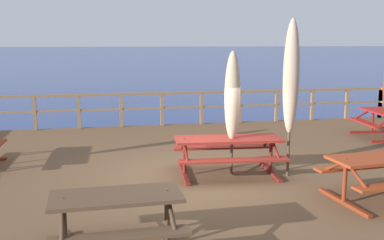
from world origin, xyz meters
TOP-DOWN VIEW (x-y plane):
  - ground_plane at (0.00, 0.00)m, footprint 600.00×600.00m
  - wooden_deck at (0.00, 0.00)m, footprint 16.02×11.77m
  - railing_waterside_far at (0.00, 5.74)m, footprint 15.82×0.10m
  - picnic_table_mid_right at (-1.80, -3.09)m, footprint 1.71×1.44m
  - picnic_table_back_left at (5.91, 2.62)m, footprint 1.55×1.79m
  - picnic_table_front_right at (0.57, -0.03)m, footprint 2.26×1.58m
  - patio_umbrella_tall_front at (1.73, -0.38)m, footprint 0.32×0.32m
  - patio_umbrella_short_mid at (0.63, -0.05)m, footprint 0.32×0.32m

SIDE VIEW (x-z plane):
  - ground_plane at x=0.00m, z-range 0.00..0.00m
  - wooden_deck at x=0.00m, z-range 0.00..0.70m
  - picnic_table_back_left at x=5.91m, z-range 0.86..1.64m
  - picnic_table_mid_right at x=-1.80m, z-range 0.86..1.64m
  - picnic_table_front_right at x=0.57m, z-range 0.88..1.65m
  - railing_waterside_far at x=0.00m, z-range 0.88..1.97m
  - patio_umbrella_short_mid at x=0.63m, z-range 1.04..3.56m
  - patio_umbrella_tall_front at x=1.73m, z-range 1.13..4.27m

